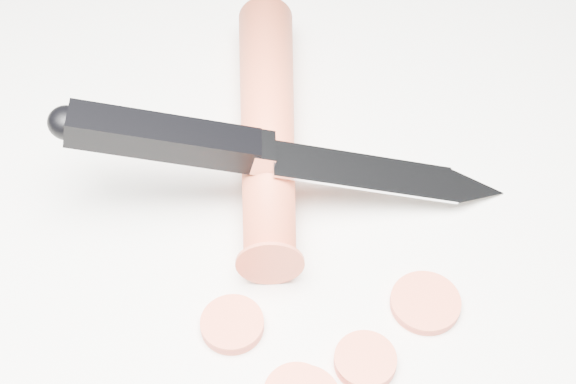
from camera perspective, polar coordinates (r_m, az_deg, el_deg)
ground at (r=0.42m, az=-3.30°, el=-8.79°), size 2.40×2.40×0.00m
carrot at (r=0.48m, az=-1.47°, el=4.83°), size 0.14×0.19×0.03m
carrot_slice_2 at (r=0.41m, az=-3.99°, el=-9.37°), size 0.03×0.03×0.01m
carrot_slice_3 at (r=0.41m, az=5.51°, el=-11.86°), size 0.03×0.03×0.01m
carrot_slice_4 at (r=0.43m, az=9.74°, el=-7.76°), size 0.04×0.04×0.01m
kitchen_knife at (r=0.44m, az=0.06°, el=2.84°), size 0.23×0.16×0.07m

